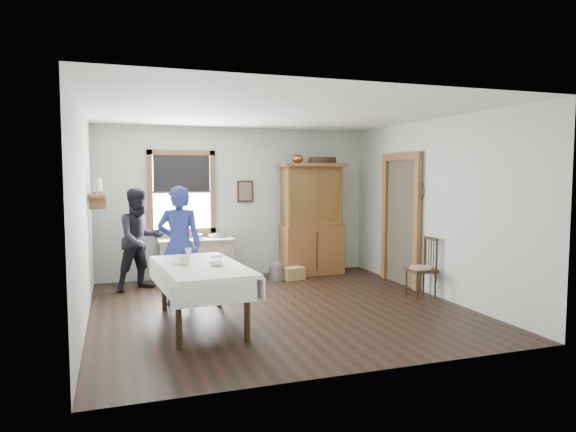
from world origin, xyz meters
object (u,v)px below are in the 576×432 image
at_px(pail, 276,273).
at_px(wicker_basket, 293,273).
at_px(dining_table, 201,295).
at_px(woman_blue, 179,249).
at_px(china_hutch, 312,219).
at_px(spindle_chair, 421,267).
at_px(work_counter, 196,260).
at_px(figure_dark, 140,243).

relative_size(pail, wicker_basket, 0.73).
xyz_separation_m(dining_table, woman_blue, (-0.13, 1.12, 0.41)).
height_order(china_hutch, woman_blue, china_hutch).
bearing_deg(china_hutch, pail, -156.26).
xyz_separation_m(dining_table, spindle_chair, (3.40, 0.37, 0.08)).
relative_size(china_hutch, dining_table, 1.10).
distance_m(work_counter, wicker_basket, 1.72).
xyz_separation_m(china_hutch, spindle_chair, (0.90, -2.24, -0.58)).
bearing_deg(pail, spindle_chair, -47.39).
relative_size(dining_table, figure_dark, 1.23).
height_order(pail, woman_blue, woman_blue).
height_order(work_counter, woman_blue, woman_blue).
height_order(dining_table, figure_dark, figure_dark).
bearing_deg(work_counter, china_hutch, 0.42).
bearing_deg(china_hutch, woman_blue, -151.08).
height_order(wicker_basket, woman_blue, woman_blue).
distance_m(dining_table, woman_blue, 1.20).
distance_m(work_counter, dining_table, 2.68).
bearing_deg(woman_blue, pail, -135.03).
bearing_deg(spindle_chair, dining_table, -172.76).
bearing_deg(spindle_chair, woman_blue, 168.94).
distance_m(china_hutch, pail, 1.27).
relative_size(china_hutch, wicker_basket, 5.56).
relative_size(woman_blue, figure_dark, 1.04).
distance_m(spindle_chair, wicker_basket, 2.35).
relative_size(work_counter, woman_blue, 0.82).
relative_size(china_hutch, pail, 7.62).
bearing_deg(wicker_basket, woman_blue, -152.67).
bearing_deg(spindle_chair, figure_dark, 155.98).
bearing_deg(wicker_basket, dining_table, -131.84).
bearing_deg(woman_blue, wicker_basket, -139.45).
xyz_separation_m(dining_table, wicker_basket, (1.98, 2.21, -0.27)).
bearing_deg(spindle_chair, china_hutch, 112.92).
bearing_deg(work_counter, woman_blue, -105.54).
distance_m(pail, woman_blue, 2.22).
bearing_deg(work_counter, figure_dark, -155.45).
bearing_deg(work_counter, spindle_chair, -35.22).
distance_m(spindle_chair, figure_dark, 4.44).
relative_size(dining_table, spindle_chair, 2.06).
bearing_deg(figure_dark, pail, -22.72).
xyz_separation_m(work_counter, figure_dark, (-0.96, -0.41, 0.39)).
distance_m(work_counter, spindle_chair, 3.82).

